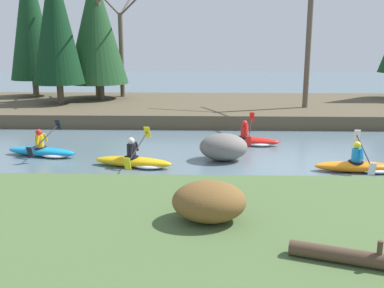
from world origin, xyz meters
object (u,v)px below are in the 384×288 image
at_px(kayaker_lead, 361,166).
at_px(kayaker_middle, 248,140).
at_px(driftwood_log, 364,259).
at_px(boulder_midstream, 223,147).
at_px(kayaker_trailing, 136,161).
at_px(kayaker_far_back, 44,151).

height_order(kayaker_lead, kayaker_middle, same).
bearing_deg(kayaker_middle, kayaker_lead, -38.74).
bearing_deg(driftwood_log, boulder_midstream, 119.67).
height_order(kayaker_middle, driftwood_log, driftwood_log).
height_order(kayaker_trailing, driftwood_log, driftwood_log).
xyz_separation_m(kayaker_far_back, driftwood_log, (8.25, -9.54, 0.81)).
relative_size(kayaker_trailing, driftwood_log, 1.29).
height_order(kayaker_lead, kayaker_trailing, same).
bearing_deg(kayaker_middle, kayaker_far_back, -155.97).
distance_m(kayaker_lead, kayaker_trailing, 7.32).
xyz_separation_m(kayaker_trailing, boulder_midstream, (2.94, 0.97, 0.28)).
bearing_deg(kayaker_far_back, kayaker_middle, 27.46).
bearing_deg(boulder_midstream, kayaker_lead, -16.82).
bearing_deg(kayaker_middle, boulder_midstream, -106.03).
relative_size(kayaker_far_back, boulder_midstream, 1.65).
relative_size(kayaker_lead, kayaker_middle, 1.00).
bearing_deg(kayaker_middle, kayaker_trailing, -131.49).
bearing_deg(kayaker_far_back, boulder_midstream, 9.92).
relative_size(kayaker_lead, boulder_midstream, 1.65).
bearing_deg(kayaker_lead, kayaker_far_back, 174.63).
xyz_separation_m(kayaker_middle, driftwood_log, (0.63, -11.54, 0.81)).
distance_m(kayaker_trailing, driftwood_log, 9.51).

